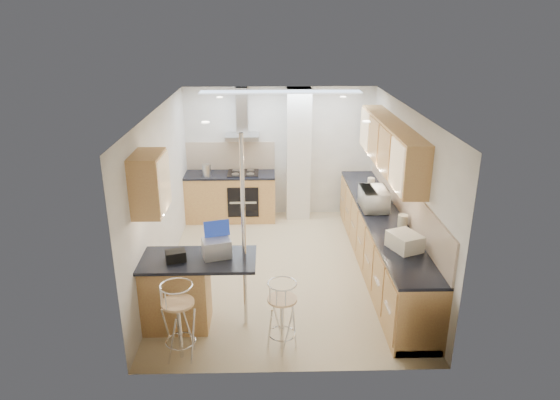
{
  "coord_description": "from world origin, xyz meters",
  "views": [
    {
      "loc": [
        -0.24,
        -6.94,
        3.73
      ],
      "look_at": [
        -0.05,
        0.2,
        1.08
      ],
      "focal_mm": 32.0,
      "sensor_mm": 36.0,
      "label": 1
    }
  ],
  "objects_px": {
    "laptop": "(217,248)",
    "bar_stool_end": "(282,316)",
    "bar_stool_near": "(179,321)",
    "microwave": "(374,199)",
    "bread_bin": "(405,241)"
  },
  "relations": [
    {
      "from": "bar_stool_near",
      "to": "bread_bin",
      "type": "xyz_separation_m",
      "value": [
        2.76,
        0.89,
        0.55
      ]
    },
    {
      "from": "laptop",
      "to": "bar_stool_end",
      "type": "relative_size",
      "value": 0.37
    },
    {
      "from": "microwave",
      "to": "bread_bin",
      "type": "bearing_deg",
      "value": -176.68
    },
    {
      "from": "microwave",
      "to": "bar_stool_end",
      "type": "distance_m",
      "value": 2.7
    },
    {
      "from": "bar_stool_near",
      "to": "bar_stool_end",
      "type": "height_order",
      "value": "bar_stool_near"
    },
    {
      "from": "bread_bin",
      "to": "bar_stool_near",
      "type": "bearing_deg",
      "value": 174.79
    },
    {
      "from": "microwave",
      "to": "bar_stool_end",
      "type": "relative_size",
      "value": 0.66
    },
    {
      "from": "microwave",
      "to": "bar_stool_end",
      "type": "xyz_separation_m",
      "value": [
        -1.48,
        -2.17,
        -0.64
      ]
    },
    {
      "from": "bar_stool_near",
      "to": "bar_stool_end",
      "type": "distance_m",
      "value": 1.18
    },
    {
      "from": "bar_stool_end",
      "to": "bread_bin",
      "type": "relative_size",
      "value": 2.19
    },
    {
      "from": "laptop",
      "to": "bar_stool_near",
      "type": "bearing_deg",
      "value": -135.08
    },
    {
      "from": "microwave",
      "to": "bread_bin",
      "type": "xyz_separation_m",
      "value": [
        0.1,
        -1.41,
        -0.05
      ]
    },
    {
      "from": "bar_stool_near",
      "to": "microwave",
      "type": "bearing_deg",
      "value": 17.75
    },
    {
      "from": "bar_stool_near",
      "to": "laptop",
      "type": "bearing_deg",
      "value": 37.84
    },
    {
      "from": "bar_stool_near",
      "to": "bar_stool_end",
      "type": "relative_size",
      "value": 1.08
    }
  ]
}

